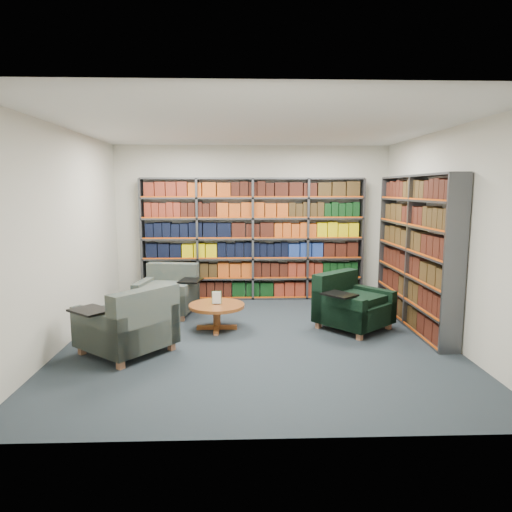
{
  "coord_description": "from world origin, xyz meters",
  "views": [
    {
      "loc": [
        -0.23,
        -5.94,
        2.01
      ],
      "look_at": [
        0.0,
        0.6,
        1.05
      ],
      "focal_mm": 32.0,
      "sensor_mm": 36.0,
      "label": 1
    }
  ],
  "objects_px": {
    "chair_teal_left": "(169,294)",
    "chair_teal_front": "(131,327)",
    "coffee_table": "(217,309)",
    "chair_green_right": "(349,306)"
  },
  "relations": [
    {
      "from": "coffee_table",
      "to": "chair_teal_front",
      "type": "bearing_deg",
      "value": -136.92
    },
    {
      "from": "chair_teal_left",
      "to": "chair_teal_front",
      "type": "distance_m",
      "value": 1.9
    },
    {
      "from": "chair_teal_left",
      "to": "chair_green_right",
      "type": "distance_m",
      "value": 2.9
    },
    {
      "from": "chair_green_right",
      "to": "chair_teal_front",
      "type": "relative_size",
      "value": 0.94
    },
    {
      "from": "chair_teal_left",
      "to": "coffee_table",
      "type": "xyz_separation_m",
      "value": [
        0.83,
        -0.95,
        -0.02
      ]
    },
    {
      "from": "chair_teal_left",
      "to": "chair_green_right",
      "type": "height_order",
      "value": "chair_green_right"
    },
    {
      "from": "chair_green_right",
      "to": "chair_teal_front",
      "type": "xyz_separation_m",
      "value": [
        -2.93,
        -0.98,
        0.02
      ]
    },
    {
      "from": "chair_teal_left",
      "to": "chair_teal_front",
      "type": "bearing_deg",
      "value": -95.19
    },
    {
      "from": "coffee_table",
      "to": "chair_teal_left",
      "type": "bearing_deg",
      "value": 131.08
    },
    {
      "from": "chair_teal_left",
      "to": "chair_teal_front",
      "type": "height_order",
      "value": "chair_teal_front"
    }
  ]
}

